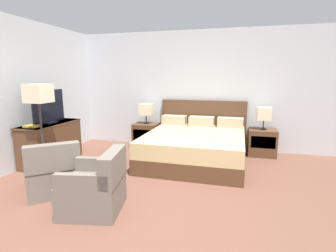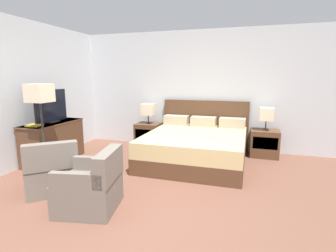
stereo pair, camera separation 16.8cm
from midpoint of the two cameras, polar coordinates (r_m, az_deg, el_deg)
The scene contains 14 objects.
ground_plane at distance 3.33m, azimuth -7.98°, elevation -18.66°, with size 9.75×9.75×0.00m, color brown.
wall_back at distance 6.05m, azimuth 4.16°, elevation 7.78°, with size 6.43×0.06×2.64m, color silver.
wall_left at distance 5.53m, azimuth -28.63°, elevation 6.23°, with size 0.06×5.05×2.64m, color silver.
bed at distance 5.12m, azimuth 5.06°, elevation -4.24°, with size 1.90×2.09×1.10m.
nightstand_left at distance 6.15m, azimuth -5.50°, elevation -2.00°, with size 0.55×0.47×0.55m.
nightstand_right at distance 5.78m, azimuth 19.03°, elevation -3.39°, with size 0.55×0.47×0.55m.
table_lamp_left at distance 6.05m, azimuth -5.60°, elevation 3.57°, with size 0.27×0.27×0.46m.
table_lamp_right at distance 5.67m, azimuth 19.40°, elevation 2.53°, with size 0.27×0.27×0.46m.
dresser at distance 5.49m, azimuth -24.95°, elevation -3.25°, with size 0.53×1.24×0.77m.
tv at distance 5.39m, azimuth -25.36°, elevation 3.74°, with size 0.18×0.80×0.62m.
book_red_cover at distance 5.12m, azimuth -28.28°, elevation -0.04°, with size 0.23×0.20×0.03m, color gold.
armchair_by_window at distance 4.12m, azimuth -24.77°, elevation -9.30°, with size 0.97×0.97×0.76m.
armchair_companion at distance 3.42m, azimuth -16.82°, elevation -12.87°, with size 0.81×0.80×0.76m.
floor_lamp at distance 4.62m, azimuth -27.25°, elevation 5.10°, with size 0.33×0.33×1.52m.
Camera 1 is at (1.10, -2.67, 1.63)m, focal length 28.00 mm.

